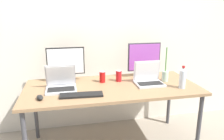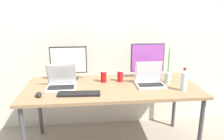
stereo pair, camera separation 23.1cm
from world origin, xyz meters
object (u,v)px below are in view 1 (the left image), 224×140
Objects in this scene: monitor_center at (144,60)px; soda_can_by_laptop at (102,77)px; keyboard_main at (82,95)px; bamboo_vase at (165,75)px; laptop_secondary at (148,79)px; work_desk at (112,91)px; monitor_left at (66,64)px; water_bottle at (183,78)px; laptop_silver at (61,84)px; mouse_by_keyboard at (40,97)px; soda_can_near_keyboard at (119,76)px.

soda_can_by_laptop is (-0.53, -0.11, -0.15)m from monitor_center.
bamboo_vase is at bearing 17.86° from keyboard_main.
work_desk is at bearing 178.83° from laptop_secondary.
monitor_left is 1.74× the size of water_bottle.
laptop_silver is at bearing -102.20° from monitor_left.
monitor_left is at bearing 161.88° from soda_can_by_laptop.
bamboo_vase is (0.98, 0.25, 0.06)m from keyboard_main.
laptop_silver is 0.30m from mouse_by_keyboard.
laptop_silver reaches higher than mouse_by_keyboard.
monitor_left is 0.93m from monitor_center.
monitor_left is 0.62m from soda_can_near_keyboard.
soda_can_by_laptop is (-0.49, 0.16, 0.00)m from laptop_secondary.
monitor_center reaches higher than keyboard_main.
water_bottle is (1.43, 0.01, 0.09)m from mouse_by_keyboard.
laptop_secondary is (0.95, -0.01, -0.00)m from laptop_silver.
laptop_secondary reaches higher than water_bottle.
laptop_silver is 2.42× the size of soda_can_by_laptop.
laptop_silver is 2.42× the size of soda_can_near_keyboard.
monitor_center reaches higher than laptop_silver.
mouse_by_keyboard is at bearing -150.38° from soda_can_by_laptop.
laptop_secondary is 0.77× the size of bamboo_vase.
soda_can_by_laptop is (0.65, 0.37, 0.04)m from mouse_by_keyboard.
monitor_center is 3.83× the size of mouse_by_keyboard.
laptop_silver is (-0.06, -0.27, -0.14)m from monitor_left.
water_bottle is (1.19, -0.49, -0.09)m from monitor_left.
work_desk is 7.68× the size of water_bottle.
bamboo_vase is at bearing 1.70° from laptop_silver.
monitor_left is 1.29m from water_bottle.
water_bottle is 0.87m from soda_can_by_laptop.
soda_can_near_keyboard reaches higher than keyboard_main.
mouse_by_keyboard is at bearing -156.44° from soda_can_near_keyboard.
soda_can_near_keyboard is (0.11, 0.15, 0.12)m from work_desk.
soda_can_near_keyboard is 0.19m from soda_can_by_laptop.
bamboo_vase is (0.22, 0.05, 0.02)m from laptop_secondary.
water_bottle is (0.26, -0.47, -0.10)m from monitor_center.
water_bottle reaches higher than work_desk.
soda_can_near_keyboard is (0.45, 0.36, 0.05)m from keyboard_main.
monitor_center is 1.29m from mouse_by_keyboard.
mouse_by_keyboard is at bearing -116.57° from monitor_left.
monitor_left reaches higher than laptop_secondary.
keyboard_main is at bearing -149.06° from monitor_center.
work_desk is 4.41× the size of monitor_left.
soda_can_near_keyboard is at bearing 12.30° from laptop_silver.
monitor_left reaches higher than soda_can_near_keyboard.
keyboard_main is (-0.34, -0.22, 0.06)m from work_desk.
bamboo_vase is at bearing 12.27° from laptop_secondary.
water_bottle is at bearing -14.57° from mouse_by_keyboard.
water_bottle reaches higher than soda_can_near_keyboard.
mouse_by_keyboard is (-0.38, -0.00, 0.01)m from keyboard_main.
laptop_silver is 1.01× the size of laptop_secondary.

